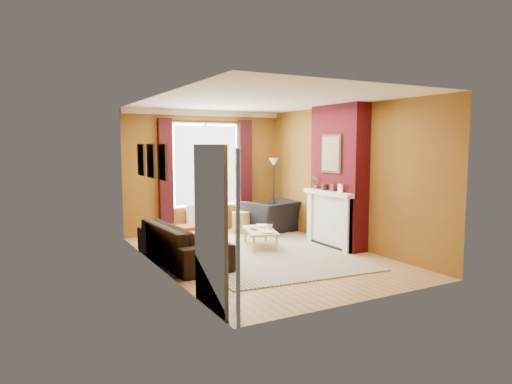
% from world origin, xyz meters
% --- Properties ---
extents(ground, '(5.50, 5.50, 0.00)m').
position_xyz_m(ground, '(0.00, 0.00, 0.00)').
color(ground, '#997245').
rests_on(ground, ground).
extents(room_walls, '(3.82, 5.54, 2.83)m').
position_xyz_m(room_walls, '(0.64, 0.27, 1.39)').
color(room_walls, brown).
rests_on(room_walls, ground).
extents(striped_rug, '(3.02, 3.97, 0.02)m').
position_xyz_m(striped_rug, '(0.13, 0.12, 0.01)').
color(striped_rug, teal).
rests_on(striped_rug, ground).
extents(sofa, '(1.02, 2.34, 0.67)m').
position_xyz_m(sofa, '(-1.42, 0.31, 0.34)').
color(sofa, black).
rests_on(sofa, ground).
extents(armchair, '(1.33, 1.24, 0.72)m').
position_xyz_m(armchair, '(1.30, 1.89, 0.36)').
color(armchair, black).
rests_on(armchair, ground).
extents(coffee_table, '(0.85, 1.20, 0.36)m').
position_xyz_m(coffee_table, '(0.28, 0.59, 0.32)').
color(coffee_table, '#DAB87D').
rests_on(coffee_table, ground).
extents(wicker_stool, '(0.47, 0.47, 0.50)m').
position_xyz_m(wicker_stool, '(0.58, 2.04, 0.25)').
color(wicker_stool, '#9D7344').
rests_on(wicker_stool, ground).
extents(floor_lamp, '(0.31, 0.31, 1.71)m').
position_xyz_m(floor_lamp, '(1.55, 2.23, 1.35)').
color(floor_lamp, black).
rests_on(floor_lamp, ground).
extents(book_a, '(0.27, 0.32, 0.03)m').
position_xyz_m(book_a, '(0.13, 0.28, 0.38)').
color(book_a, '#999999').
rests_on(book_a, coffee_table).
extents(book_b, '(0.37, 0.38, 0.02)m').
position_xyz_m(book_b, '(0.38, 0.98, 0.37)').
color(book_b, '#999999').
rests_on(book_b, coffee_table).
extents(mug, '(0.13, 0.13, 0.09)m').
position_xyz_m(mug, '(0.47, 0.54, 0.41)').
color(mug, '#999999').
rests_on(mug, coffee_table).
extents(tv_remote, '(0.06, 0.16, 0.02)m').
position_xyz_m(tv_remote, '(0.16, 0.63, 0.37)').
color(tv_remote, black).
rests_on(tv_remote, coffee_table).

